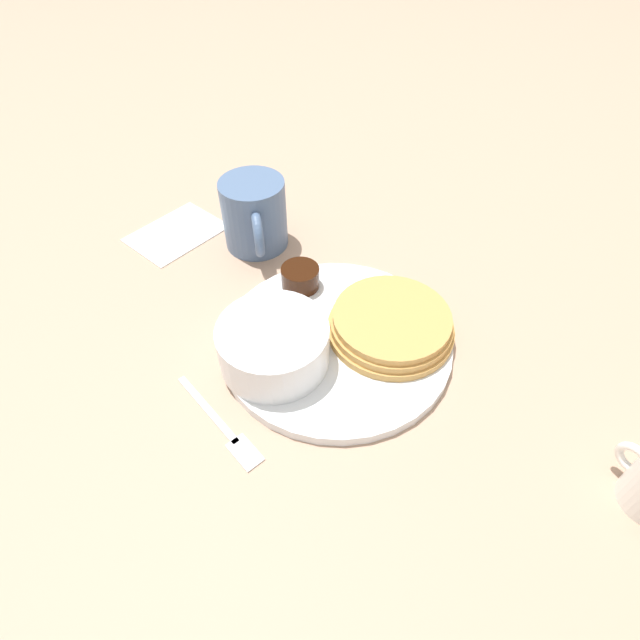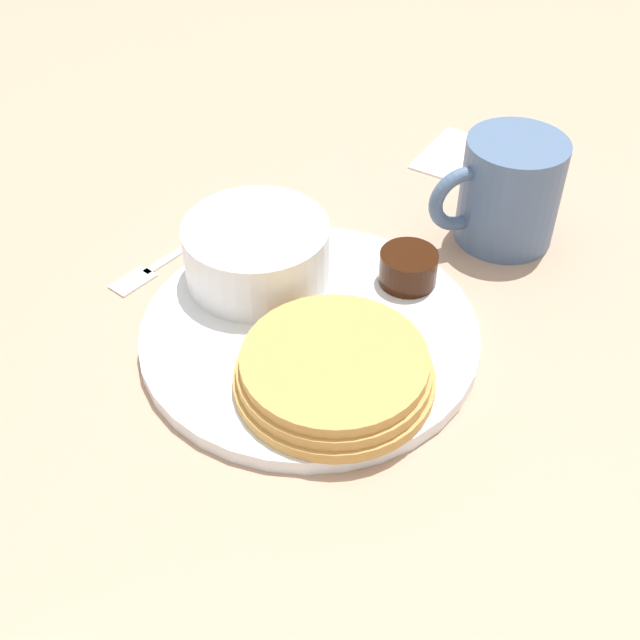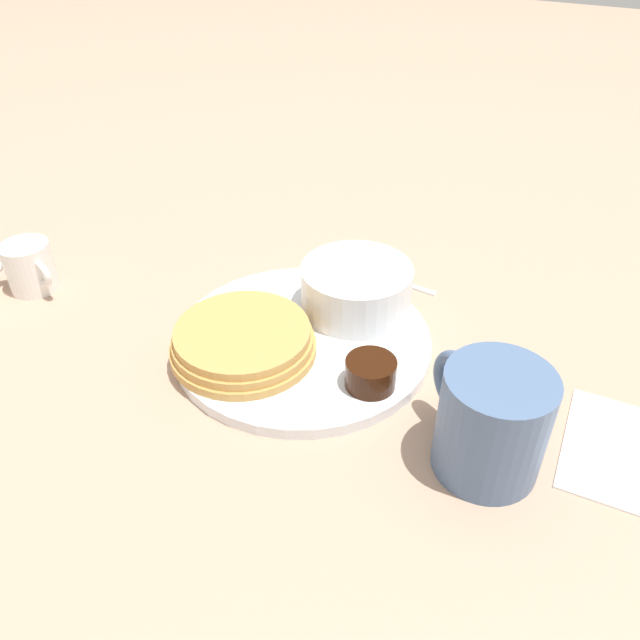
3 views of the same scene
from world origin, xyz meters
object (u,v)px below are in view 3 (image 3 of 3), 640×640
(creamer_pitcher_near, at_px, (30,266))
(fork, at_px, (370,272))
(plate, at_px, (303,340))
(bowl, at_px, (356,287))
(coffee_mug, at_px, (490,421))

(creamer_pitcher_near, xyz_separation_m, fork, (0.21, -0.32, -0.03))
(plate, xyz_separation_m, bowl, (0.07, -0.03, 0.03))
(plate, relative_size, bowl, 2.22)
(coffee_mug, xyz_separation_m, creamer_pitcher_near, (0.01, 0.52, -0.02))
(bowl, bearing_deg, plate, 159.25)
(plate, xyz_separation_m, creamer_pitcher_near, (-0.05, 0.32, 0.02))
(plate, distance_m, coffee_mug, 0.21)
(creamer_pitcher_near, bearing_deg, plate, -80.76)
(bowl, bearing_deg, coffee_mug, -126.90)
(fork, bearing_deg, coffee_mug, -138.03)
(creamer_pitcher_near, relative_size, fork, 0.56)
(bowl, distance_m, fork, 0.10)
(plate, height_order, coffee_mug, coffee_mug)
(creamer_pitcher_near, bearing_deg, fork, -57.30)
(plate, bearing_deg, fork, -1.67)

